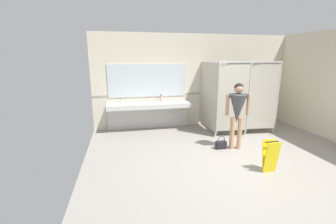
{
  "coord_description": "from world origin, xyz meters",
  "views": [
    {
      "loc": [
        -2.49,
        -4.02,
        2.18
      ],
      "look_at": [
        -1.47,
        0.82,
        1.0
      ],
      "focal_mm": 24.14,
      "sensor_mm": 36.0,
      "label": 1
    }
  ],
  "objects": [
    {
      "name": "ground_plane",
      "position": [
        0.0,
        0.0,
        -0.05
      ],
      "size": [
        6.72,
        6.62,
        0.1
      ],
      "primitive_type": "cube",
      "color": "gray"
    },
    {
      "name": "wall_back",
      "position": [
        0.0,
        3.07,
        1.47
      ],
      "size": [
        6.72,
        0.12,
        2.93
      ],
      "primitive_type": "cube",
      "color": "beige",
      "rests_on": "ground_plane"
    },
    {
      "name": "wall_back_tile_band",
      "position": [
        0.0,
        3.01,
        1.05
      ],
      "size": [
        6.72,
        0.01,
        0.06
      ],
      "primitive_type": "cube",
      "color": "#9E937F",
      "rests_on": "wall_back"
    },
    {
      "name": "vanity_counter",
      "position": [
        -1.66,
        2.78,
        0.63
      ],
      "size": [
        2.54,
        0.6,
        0.97
      ],
      "color": "silver",
      "rests_on": "ground_plane"
    },
    {
      "name": "mirror_panel",
      "position": [
        -1.66,
        3.0,
        1.51
      ],
      "size": [
        2.44,
        0.02,
        1.0
      ],
      "primitive_type": "cube",
      "color": "silver",
      "rests_on": "wall_back"
    },
    {
      "name": "bathroom_stalls",
      "position": [
        1.02,
        2.11,
        1.1
      ],
      "size": [
        1.92,
        1.41,
        2.11
      ],
      "color": "#B2AD9E",
      "rests_on": "ground_plane"
    },
    {
      "name": "person_standing",
      "position": [
        0.21,
        0.76,
        1.02
      ],
      "size": [
        0.56,
        0.48,
        1.62
      ],
      "color": "tan",
      "rests_on": "ground_plane"
    },
    {
      "name": "handbag",
      "position": [
        -0.13,
        0.82,
        0.11
      ],
      "size": [
        0.25,
        0.13,
        0.33
      ],
      "color": "black",
      "rests_on": "ground_plane"
    },
    {
      "name": "soap_dispenser",
      "position": [
        -1.26,
        2.87,
        0.95
      ],
      "size": [
        0.07,
        0.07,
        0.22
      ],
      "color": "#D899B2",
      "rests_on": "vanity_counter"
    },
    {
      "name": "wet_floor_sign",
      "position": [
        0.29,
        -0.47,
        0.33
      ],
      "size": [
        0.28,
        0.19,
        0.64
      ],
      "color": "yellow",
      "rests_on": "ground_plane"
    },
    {
      "name": "floor_drain_cover",
      "position": [
        0.58,
        0.03,
        0.0
      ],
      "size": [
        0.14,
        0.14,
        0.01
      ],
      "primitive_type": "cylinder",
      "color": "#B7BABF",
      "rests_on": "ground_plane"
    }
  ]
}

